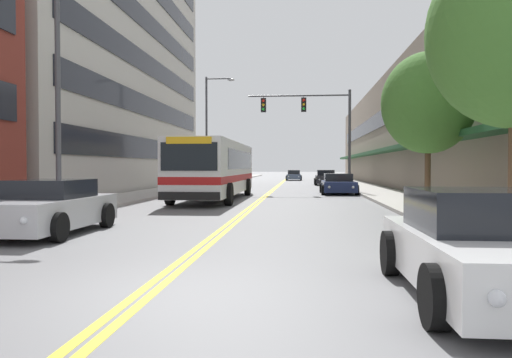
{
  "coord_description": "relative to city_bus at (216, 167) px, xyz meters",
  "views": [
    {
      "loc": [
        2.08,
        -6.4,
        1.7
      ],
      "look_at": [
        -0.65,
        23.46,
        0.95
      ],
      "focal_mm": 35.0,
      "sensor_mm": 36.0,
      "label": 1
    }
  ],
  "objects": [
    {
      "name": "ground_plane",
      "position": [
        2.39,
        17.61,
        -1.66
      ],
      "size": [
        240.0,
        240.0,
        0.0
      ],
      "primitive_type": "plane",
      "color": "slate"
    },
    {
      "name": "sidewalk_left",
      "position": [
        -4.63,
        17.61,
        -1.59
      ],
      "size": [
        3.03,
        106.0,
        0.14
      ],
      "color": "#B2ADA5",
      "rests_on": "ground_plane"
    },
    {
      "name": "sidewalk_right",
      "position": [
        9.4,
        17.61,
        -1.59
      ],
      "size": [
        3.03,
        106.0,
        0.14
      ],
      "color": "#B2ADA5",
      "rests_on": "ground_plane"
    },
    {
      "name": "centre_line",
      "position": [
        2.39,
        17.61,
        -1.66
      ],
      "size": [
        0.34,
        106.0,
        0.01
      ],
      "color": "yellow",
      "rests_on": "ground_plane"
    },
    {
      "name": "office_tower_left",
      "position": [
        -12.38,
        9.39,
        11.7
      ],
      "size": [
        12.08,
        30.78,
        26.73
      ],
      "color": "#BCB7AD",
      "rests_on": "ground_plane"
    },
    {
      "name": "storefront_row_right",
      "position": [
        15.15,
        17.61,
        2.97
      ],
      "size": [
        9.1,
        68.0,
        9.27
      ],
      "color": "gray",
      "rests_on": "ground_plane"
    },
    {
      "name": "city_bus",
      "position": [
        0.0,
        0.0,
        0.0
      ],
      "size": [
        2.91,
        12.43,
        2.93
      ],
      "color": "silver",
      "rests_on": "ground_plane"
    },
    {
      "name": "car_silver_parked_left_near",
      "position": [
        -1.94,
        -13.72,
        -1.02
      ],
      "size": [
        2.2,
        4.6,
        1.37
      ],
      "color": "#B7B7BC",
      "rests_on": "ground_plane"
    },
    {
      "name": "car_beige_parked_left_far",
      "position": [
        -2.04,
        14.31,
        -1.05
      ],
      "size": [
        2.06,
        4.42,
        1.31
      ],
      "color": "#BCAD89",
      "rests_on": "ground_plane"
    },
    {
      "name": "car_white_parked_right_foreground",
      "position": [
        6.82,
        -19.14,
        -1.02
      ],
      "size": [
        2.16,
        4.38,
        1.4
      ],
      "color": "white",
      "rests_on": "ground_plane"
    },
    {
      "name": "car_charcoal_parked_right_mid",
      "position": [
        6.68,
        20.79,
        -1.03
      ],
      "size": [
        2.07,
        4.44,
        1.39
      ],
      "color": "#232328",
      "rests_on": "ground_plane"
    },
    {
      "name": "car_navy_parked_right_far",
      "position": [
        6.75,
        5.71,
        -1.07
      ],
      "size": [
        2.21,
        4.73,
        1.26
      ],
      "color": "#19234C",
      "rests_on": "ground_plane"
    },
    {
      "name": "car_slate_blue_moving_lead",
      "position": [
        3.52,
        36.36,
        -1.08
      ],
      "size": [
        1.97,
        4.52,
        1.26
      ],
      "color": "#475675",
      "rests_on": "ground_plane"
    },
    {
      "name": "traffic_signal_mast",
      "position": [
        5.33,
        7.22,
        3.15
      ],
      "size": [
        6.73,
        0.38,
        6.72
      ],
      "color": "#47474C",
      "rests_on": "ground_plane"
    },
    {
      "name": "street_lamp_left_near",
      "position": [
        -2.64,
        -11.22,
        2.58
      ],
      "size": [
        1.95,
        0.28,
        7.11
      ],
      "color": "#47474C",
      "rests_on": "ground_plane"
    },
    {
      "name": "street_lamp_left_far",
      "position": [
        -2.62,
        12.54,
        3.43
      ],
      "size": [
        2.3,
        0.28,
        8.66
      ],
      "color": "#47474C",
      "rests_on": "ground_plane"
    },
    {
      "name": "street_tree_right_mid",
      "position": [
        9.23,
        -6.37,
        2.44
      ],
      "size": [
        3.5,
        3.5,
        5.9
      ],
      "color": "brown",
      "rests_on": "sidewalk_right"
    },
    {
      "name": "fire_hydrant",
      "position": [
        8.33,
        -13.11,
        -1.09
      ],
      "size": [
        0.36,
        0.28,
        0.87
      ],
      "color": "red",
      "rests_on": "sidewalk_right"
    }
  ]
}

